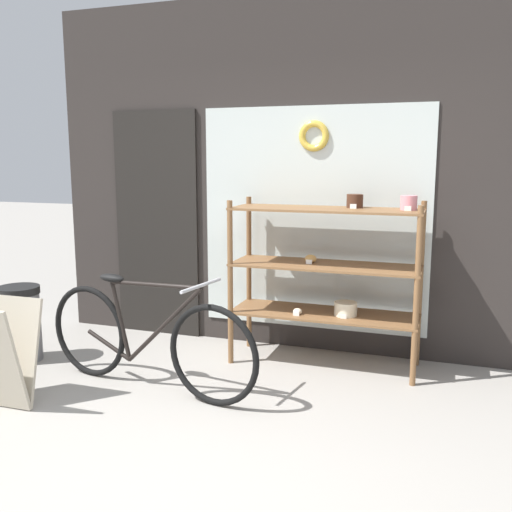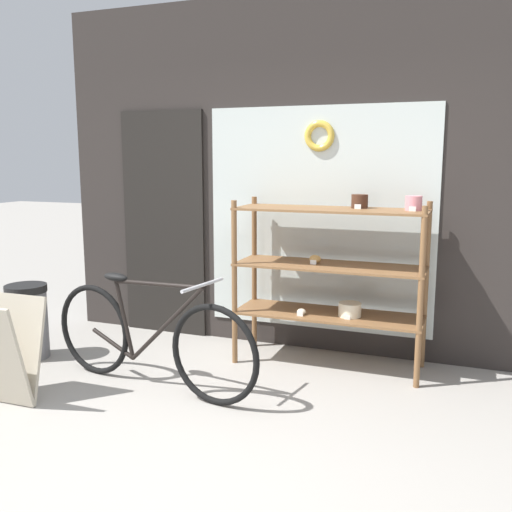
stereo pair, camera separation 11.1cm
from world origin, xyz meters
name	(u,v)px [view 2 (the right image)]	position (x,y,z in m)	size (l,w,h in m)	color
ground_plane	(168,478)	(0.00, 0.00, 0.00)	(30.00, 30.00, 0.00)	gray
storefront_facade	(293,181)	(-0.05, 2.32, 1.48)	(4.49, 0.13, 3.03)	#2D2826
display_case	(334,267)	(0.42, 1.94, 0.82)	(1.50, 0.49, 1.39)	brown
bicycle	(149,338)	(-0.72, 1.02, 0.38)	(1.83, 0.49, 0.84)	black
sandwich_board	(0,351)	(-1.54, 0.43, 0.37)	(0.54, 0.39, 0.73)	#B2A893
trash_bin	(28,318)	(-2.02, 1.21, 0.34)	(0.34, 0.34, 0.63)	slate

